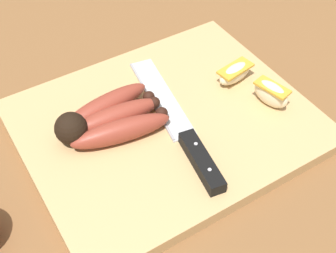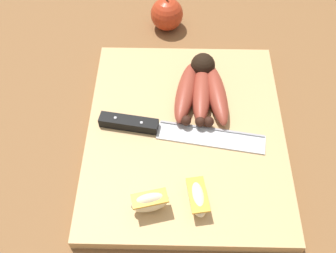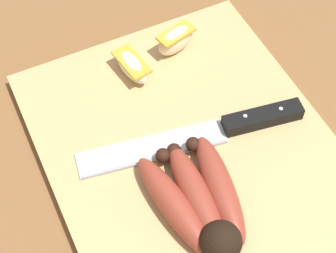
{
  "view_description": "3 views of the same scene",
  "coord_description": "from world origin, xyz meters",
  "px_view_note": "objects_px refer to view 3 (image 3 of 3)",
  "views": [
    {
      "loc": [
        0.24,
        0.39,
        0.49
      ],
      "look_at": [
        0.01,
        0.03,
        0.04
      ],
      "focal_mm": 49.27,
      "sensor_mm": 36.0,
      "label": 1
    },
    {
      "loc": [
        -0.41,
        0.02,
        0.57
      ],
      "look_at": [
        -0.01,
        0.03,
        0.05
      ],
      "focal_mm": 43.46,
      "sensor_mm": 36.0,
      "label": 2
    },
    {
      "loc": [
        0.3,
        -0.18,
        0.57
      ],
      "look_at": [
        -0.02,
        -0.02,
        0.05
      ],
      "focal_mm": 58.39,
      "sensor_mm": 36.0,
      "label": 3
    }
  ],
  "objects_px": {
    "chefs_knife": "(225,128)",
    "apple_wedge_middle": "(132,66)",
    "banana_bunch": "(200,203)",
    "apple_wedge_near": "(176,40)"
  },
  "relations": [
    {
      "from": "chefs_knife",
      "to": "apple_wedge_middle",
      "type": "relative_size",
      "value": 4.28
    },
    {
      "from": "apple_wedge_middle",
      "to": "banana_bunch",
      "type": "bearing_deg",
      "value": -3.28
    },
    {
      "from": "apple_wedge_near",
      "to": "chefs_knife",
      "type": "bearing_deg",
      "value": -1.82
    },
    {
      "from": "apple_wedge_near",
      "to": "apple_wedge_middle",
      "type": "relative_size",
      "value": 0.91
    },
    {
      "from": "apple_wedge_near",
      "to": "apple_wedge_middle",
      "type": "distance_m",
      "value": 0.07
    },
    {
      "from": "banana_bunch",
      "to": "apple_wedge_middle",
      "type": "bearing_deg",
      "value": 176.72
    },
    {
      "from": "banana_bunch",
      "to": "chefs_knife",
      "type": "xyz_separation_m",
      "value": [
        -0.08,
        0.08,
        -0.01
      ]
    },
    {
      "from": "apple_wedge_near",
      "to": "apple_wedge_middle",
      "type": "bearing_deg",
      "value": -80.17
    },
    {
      "from": "banana_bunch",
      "to": "apple_wedge_middle",
      "type": "relative_size",
      "value": 2.37
    },
    {
      "from": "banana_bunch",
      "to": "chefs_knife",
      "type": "bearing_deg",
      "value": 136.12
    }
  ]
}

